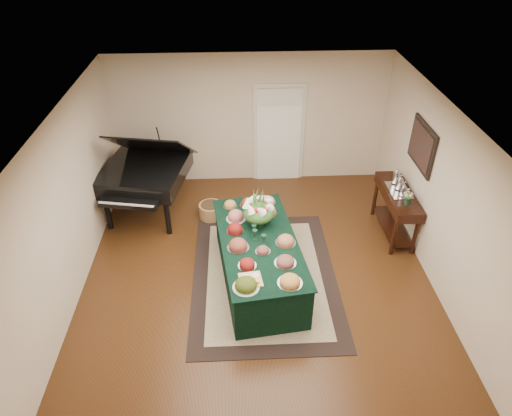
{
  "coord_description": "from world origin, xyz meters",
  "views": [
    {
      "loc": [
        -0.29,
        -5.57,
        5.09
      ],
      "look_at": [
        0.0,
        0.3,
        1.05
      ],
      "focal_mm": 32.0,
      "sensor_mm": 36.0,
      "label": 1
    }
  ],
  "objects_px": {
    "floral_centerpiece": "(259,209)",
    "grand_piano": "(145,173)",
    "buffet_table": "(259,260)",
    "mahogany_sideboard": "(397,201)"
  },
  "relations": [
    {
      "from": "buffet_table",
      "to": "floral_centerpiece",
      "type": "xyz_separation_m",
      "value": [
        0.02,
        0.4,
        0.69
      ]
    },
    {
      "from": "buffet_table",
      "to": "grand_piano",
      "type": "bearing_deg",
      "value": 135.36
    },
    {
      "from": "grand_piano",
      "to": "mahogany_sideboard",
      "type": "xyz_separation_m",
      "value": [
        4.47,
        -0.87,
        -0.2
      ]
    },
    {
      "from": "floral_centerpiece",
      "to": "grand_piano",
      "type": "relative_size",
      "value": 0.26
    },
    {
      "from": "floral_centerpiece",
      "to": "grand_piano",
      "type": "bearing_deg",
      "value": 142.03
    },
    {
      "from": "buffet_table",
      "to": "floral_centerpiece",
      "type": "distance_m",
      "value": 0.79
    },
    {
      "from": "grand_piano",
      "to": "mahogany_sideboard",
      "type": "relative_size",
      "value": 1.38
    },
    {
      "from": "buffet_table",
      "to": "grand_piano",
      "type": "height_order",
      "value": "grand_piano"
    },
    {
      "from": "floral_centerpiece",
      "to": "grand_piano",
      "type": "height_order",
      "value": "grand_piano"
    },
    {
      "from": "grand_piano",
      "to": "buffet_table",
      "type": "bearing_deg",
      "value": -44.64
    }
  ]
}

